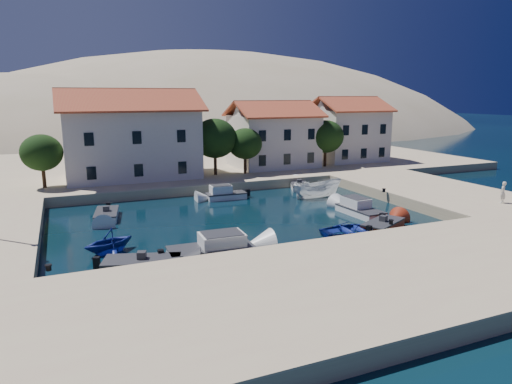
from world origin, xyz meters
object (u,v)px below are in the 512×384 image
at_px(boat_east, 317,198).
at_px(pedestrian, 503,192).
at_px(building_right, 347,128).
at_px(rowboat_south, 352,235).
at_px(cabin_cruiser_south, 211,249).
at_px(building_mid, 273,133).
at_px(cabin_cruiser_east, 360,210).
at_px(building_left, 130,133).

xyz_separation_m(boat_east, pedestrian, (11.14, -11.78, 1.93)).
xyz_separation_m(building_right, rowboat_south, (-18.08, -27.51, -5.47)).
bearing_deg(rowboat_south, pedestrian, -88.14).
height_order(cabin_cruiser_south, pedestrian, pedestrian).
distance_m(building_mid, cabin_cruiser_east, 22.69).
relative_size(building_mid, building_right, 1.11).
bearing_deg(building_left, cabin_cruiser_south, -87.72).
relative_size(building_left, building_mid, 1.40).
height_order(cabin_cruiser_south, boat_east, cabin_cruiser_south).
bearing_deg(boat_east, building_mid, -4.88).
bearing_deg(building_left, pedestrian, -43.46).
bearing_deg(cabin_cruiser_east, cabin_cruiser_south, 104.75).
relative_size(building_left, building_right, 1.56).
relative_size(rowboat_south, cabin_cruiser_east, 1.00).
xyz_separation_m(building_left, building_right, (30.00, 2.00, -0.46)).
bearing_deg(cabin_cruiser_east, rowboat_south, 135.91).
distance_m(cabin_cruiser_east, pedestrian, 12.21).
relative_size(cabin_cruiser_south, cabin_cruiser_east, 1.14).
height_order(rowboat_south, pedestrian, pedestrian).
bearing_deg(building_left, rowboat_south, -64.95).
bearing_deg(building_left, cabin_cruiser_east, -53.14).
bearing_deg(building_mid, pedestrian, -71.24).
bearing_deg(cabin_cruiser_south, building_mid, 60.02).
xyz_separation_m(rowboat_south, pedestrian, (15.12, -0.11, 1.93)).
xyz_separation_m(cabin_cruiser_south, pedestrian, (26.01, 0.15, 1.45)).
bearing_deg(boat_east, building_right, -38.50).
xyz_separation_m(building_mid, pedestrian, (9.04, -26.62, -3.29)).
bearing_deg(cabin_cruiser_south, pedestrian, 2.72).
distance_m(building_left, cabin_cruiser_east, 26.90).
xyz_separation_m(building_mid, cabin_cruiser_east, (-2.20, -22.08, -4.75)).
xyz_separation_m(cabin_cruiser_south, cabin_cruiser_east, (14.78, 4.69, 0.00)).
height_order(building_left, pedestrian, building_left).
bearing_deg(building_right, cabin_cruiser_east, -121.60).
xyz_separation_m(building_mid, rowboat_south, (-6.08, -26.51, -5.22)).
bearing_deg(building_mid, cabin_cruiser_south, -122.38).
bearing_deg(pedestrian, building_mid, -97.82).
xyz_separation_m(building_right, cabin_cruiser_east, (-14.20, -23.08, -5.00)).
height_order(building_mid, pedestrian, building_mid).
height_order(rowboat_south, boat_east, boat_east).
distance_m(cabin_cruiser_south, cabin_cruiser_east, 15.50).
relative_size(building_right, cabin_cruiser_east, 1.98).
relative_size(building_right, cabin_cruiser_south, 1.73).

